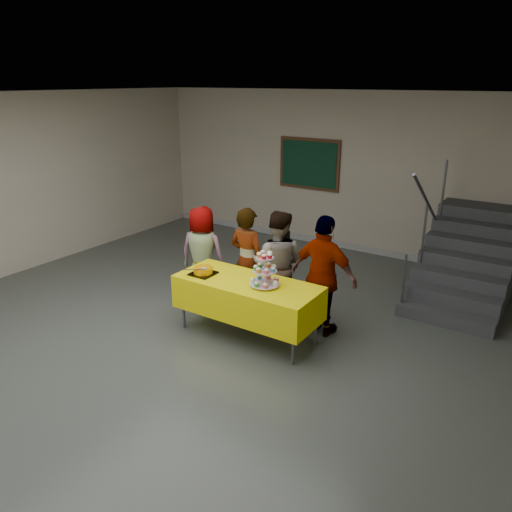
% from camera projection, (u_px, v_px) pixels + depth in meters
% --- Properties ---
extents(room_shell, '(10.00, 10.04, 3.02)m').
position_uv_depth(room_shell, '(150.00, 181.00, 5.42)').
color(room_shell, '#4C514C').
rests_on(room_shell, ground).
extents(bake_table, '(1.88, 0.78, 0.77)m').
position_uv_depth(bake_table, '(247.00, 297.00, 6.37)').
color(bake_table, '#595960').
rests_on(bake_table, ground).
extents(cupcake_stand, '(0.38, 0.38, 0.44)m').
position_uv_depth(cupcake_stand, '(265.00, 272.00, 6.10)').
color(cupcake_stand, silver).
rests_on(cupcake_stand, bake_table).
extents(bear_cake, '(0.32, 0.36, 0.12)m').
position_uv_depth(bear_cake, '(203.00, 270.00, 6.51)').
color(bear_cake, black).
rests_on(bear_cake, bake_table).
extents(schoolchild_a, '(0.79, 0.61, 1.44)m').
position_uv_depth(schoolchild_a, '(202.00, 253.00, 7.45)').
color(schoolchild_a, slate).
rests_on(schoolchild_a, ground).
extents(schoolchild_b, '(0.58, 0.40, 1.54)m').
position_uv_depth(schoolchild_b, '(247.00, 261.00, 6.99)').
color(schoolchild_b, slate).
rests_on(schoolchild_b, ground).
extents(schoolchild_c, '(0.89, 0.79, 1.53)m').
position_uv_depth(schoolchild_c, '(277.00, 265.00, 6.86)').
color(schoolchild_c, '#5C5D66').
rests_on(schoolchild_c, ground).
extents(schoolchild_d, '(0.97, 0.48, 1.60)m').
position_uv_depth(schoolchild_d, '(324.00, 276.00, 6.37)').
color(schoolchild_d, slate).
rests_on(schoolchild_d, ground).
extents(staircase, '(1.30, 2.40, 2.04)m').
position_uv_depth(staircase, '(470.00, 261.00, 7.81)').
color(staircase, '#424447').
rests_on(staircase, ground).
extents(noticeboard, '(1.30, 0.05, 1.00)m').
position_uv_depth(noticeboard, '(309.00, 164.00, 9.81)').
color(noticeboard, '#472B16').
rests_on(noticeboard, ground).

